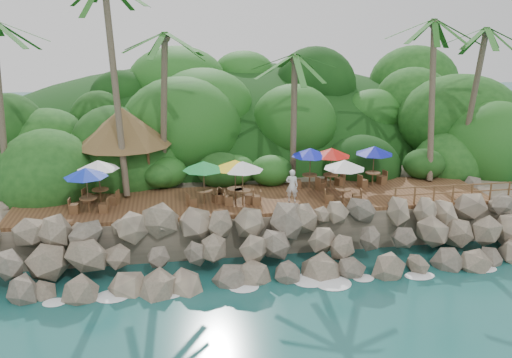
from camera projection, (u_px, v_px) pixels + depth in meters
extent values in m
plane|color=#19514F|center=(276.00, 286.00, 25.23)|extent=(140.00, 140.00, 0.00)
cube|color=gray|center=(235.00, 170.00, 40.04)|extent=(32.00, 25.20, 2.10)
ellipsoid|color=#143811|center=(225.00, 158.00, 47.43)|extent=(44.80, 28.00, 15.40)
cube|color=brown|center=(256.00, 200.00, 30.25)|extent=(26.00, 5.00, 0.20)
ellipsoid|color=white|center=(5.00, 303.00, 23.70)|extent=(1.20, 0.80, 0.06)
ellipsoid|color=white|center=(76.00, 298.00, 24.15)|extent=(1.20, 0.80, 0.06)
ellipsoid|color=white|center=(145.00, 293.00, 24.60)|extent=(1.20, 0.80, 0.06)
ellipsoid|color=white|center=(211.00, 288.00, 25.05)|extent=(1.20, 0.80, 0.06)
ellipsoid|color=white|center=(275.00, 283.00, 25.50)|extent=(1.20, 0.80, 0.06)
ellipsoid|color=white|center=(337.00, 278.00, 25.95)|extent=(1.20, 0.80, 0.06)
ellipsoid|color=white|center=(396.00, 274.00, 26.40)|extent=(1.20, 0.80, 0.06)
ellipsoid|color=white|center=(454.00, 269.00, 26.85)|extent=(1.20, 0.80, 0.06)
ellipsoid|color=white|center=(510.00, 265.00, 27.30)|extent=(1.20, 0.80, 0.06)
cylinder|color=brown|center=(1.00, 112.00, 29.30)|extent=(0.45, 1.63, 9.43)
cylinder|color=brown|center=(116.00, 90.00, 29.55)|extent=(1.02, 2.64, 11.51)
cylinder|color=brown|center=(164.00, 112.00, 31.37)|extent=(1.02, 0.96, 8.76)
ellipsoid|color=#23601E|center=(160.00, 33.00, 30.09)|extent=(6.00, 6.00, 2.40)
cylinder|color=brown|center=(294.00, 120.00, 32.15)|extent=(0.51, 0.66, 7.53)
ellipsoid|color=#23601E|center=(295.00, 55.00, 31.05)|extent=(6.00, 6.00, 2.40)
cylinder|color=brown|center=(432.00, 102.00, 32.62)|extent=(0.63, 2.16, 9.41)
ellipsoid|color=#23601E|center=(440.00, 19.00, 31.23)|extent=(6.00, 6.00, 2.40)
cylinder|color=brown|center=(472.00, 103.00, 33.82)|extent=(0.74, 1.22, 8.96)
ellipsoid|color=#23601E|center=(481.00, 28.00, 32.51)|extent=(6.00, 6.00, 2.40)
cylinder|color=brown|center=(99.00, 171.00, 30.97)|extent=(0.16, 0.16, 2.40)
cylinder|color=brown|center=(149.00, 169.00, 31.39)|extent=(0.16, 0.16, 2.40)
cylinder|color=brown|center=(104.00, 159.00, 33.61)|extent=(0.16, 0.16, 2.40)
cylinder|color=brown|center=(150.00, 157.00, 34.03)|extent=(0.16, 0.16, 2.40)
cone|color=brown|center=(123.00, 126.00, 31.83)|extent=(5.69, 5.69, 2.20)
cylinder|color=brown|center=(101.00, 197.00, 29.24)|extent=(0.08, 0.08, 0.78)
cylinder|color=brown|center=(100.00, 189.00, 29.12)|extent=(0.89, 0.89, 0.05)
cylinder|color=brown|center=(100.00, 183.00, 29.01)|extent=(0.05, 0.05, 2.33)
cone|color=white|center=(98.00, 165.00, 28.72)|extent=(2.22, 2.22, 0.48)
cube|color=brown|center=(88.00, 198.00, 29.39)|extent=(0.56, 0.56, 0.49)
cube|color=brown|center=(114.00, 200.00, 29.17)|extent=(0.56, 0.56, 0.49)
cylinder|color=brown|center=(89.00, 205.00, 27.88)|extent=(0.08, 0.08, 0.78)
cylinder|color=brown|center=(88.00, 198.00, 27.76)|extent=(0.89, 0.89, 0.05)
cylinder|color=brown|center=(88.00, 191.00, 27.65)|extent=(0.05, 0.05, 2.33)
cone|color=#0D26AC|center=(86.00, 172.00, 27.36)|extent=(2.22, 2.22, 0.48)
cube|color=brown|center=(74.00, 209.00, 27.86)|extent=(0.48, 0.48, 0.49)
cube|color=brown|center=(104.00, 208.00, 27.98)|extent=(0.48, 0.48, 0.49)
cylinder|color=brown|center=(243.00, 198.00, 29.05)|extent=(0.08, 0.08, 0.78)
cylinder|color=brown|center=(243.00, 191.00, 28.94)|extent=(0.89, 0.89, 0.05)
cylinder|color=brown|center=(243.00, 184.00, 28.83)|extent=(0.05, 0.05, 2.33)
cone|color=silver|center=(243.00, 166.00, 28.54)|extent=(2.22, 2.22, 0.48)
cube|color=brown|center=(229.00, 200.00, 29.08)|extent=(0.50, 0.50, 0.49)
cube|color=brown|center=(257.00, 200.00, 29.12)|extent=(0.50, 0.50, 0.49)
cylinder|color=brown|center=(372.00, 179.00, 32.30)|extent=(0.08, 0.08, 0.78)
cylinder|color=brown|center=(373.00, 173.00, 32.18)|extent=(0.89, 0.89, 0.05)
cylinder|color=brown|center=(373.00, 167.00, 32.07)|extent=(0.05, 0.05, 2.33)
cone|color=#0B1198|center=(374.00, 150.00, 31.78)|extent=(2.22, 2.22, 0.48)
cube|color=brown|center=(363.00, 183.00, 31.99)|extent=(0.57, 0.57, 0.49)
cube|color=brown|center=(382.00, 180.00, 32.69)|extent=(0.57, 0.57, 0.49)
cylinder|color=brown|center=(343.00, 196.00, 29.32)|extent=(0.08, 0.08, 0.78)
cylinder|color=brown|center=(343.00, 189.00, 29.21)|extent=(0.89, 0.89, 0.05)
cylinder|color=brown|center=(344.00, 182.00, 29.10)|extent=(0.05, 0.05, 2.33)
cone|color=white|center=(344.00, 164.00, 28.81)|extent=(2.22, 2.22, 0.48)
cube|color=brown|center=(329.00, 198.00, 29.39)|extent=(0.52, 0.52, 0.49)
cube|color=brown|center=(357.00, 199.00, 29.34)|extent=(0.52, 0.52, 0.49)
cylinder|color=brown|center=(330.00, 181.00, 31.87)|extent=(0.08, 0.08, 0.78)
cylinder|color=brown|center=(331.00, 175.00, 31.75)|extent=(0.89, 0.89, 0.05)
cylinder|color=brown|center=(331.00, 169.00, 31.64)|extent=(0.05, 0.05, 2.33)
cone|color=#BA120B|center=(332.00, 152.00, 31.35)|extent=(2.22, 2.22, 0.48)
cube|color=brown|center=(321.00, 186.00, 31.51)|extent=(0.59, 0.59, 0.49)
cube|color=brown|center=(340.00, 182.00, 32.31)|extent=(0.59, 0.59, 0.49)
cylinder|color=brown|center=(235.00, 196.00, 29.33)|extent=(0.08, 0.08, 0.78)
cylinder|color=brown|center=(235.00, 189.00, 29.21)|extent=(0.89, 0.89, 0.05)
cylinder|color=brown|center=(235.00, 182.00, 29.10)|extent=(0.05, 0.05, 2.33)
cone|color=yellow|center=(235.00, 164.00, 28.81)|extent=(2.22, 2.22, 0.48)
cube|color=brown|center=(222.00, 198.00, 29.39)|extent=(0.52, 0.52, 0.49)
cube|color=brown|center=(249.00, 199.00, 29.36)|extent=(0.52, 0.52, 0.49)
cylinder|color=brown|center=(204.00, 198.00, 29.08)|extent=(0.08, 0.08, 0.78)
cylinder|color=brown|center=(204.00, 190.00, 28.96)|extent=(0.89, 0.89, 0.05)
cylinder|color=brown|center=(204.00, 184.00, 28.86)|extent=(0.05, 0.05, 2.33)
cone|color=#0D7D2E|center=(204.00, 166.00, 28.56)|extent=(2.22, 2.22, 0.48)
cube|color=brown|center=(192.00, 202.00, 28.77)|extent=(0.57, 0.57, 0.49)
cube|color=brown|center=(217.00, 198.00, 29.48)|extent=(0.57, 0.57, 0.49)
cylinder|color=brown|center=(310.00, 181.00, 31.85)|extent=(0.08, 0.08, 0.78)
cylinder|color=brown|center=(310.00, 175.00, 31.73)|extent=(0.89, 0.89, 0.05)
cylinder|color=brown|center=(310.00, 169.00, 31.63)|extent=(0.05, 0.05, 2.33)
cone|color=#0D16B1|center=(310.00, 152.00, 31.33)|extent=(2.22, 2.22, 0.48)
cube|color=brown|center=(297.00, 184.00, 31.84)|extent=(0.48, 0.48, 0.49)
cube|color=brown|center=(322.00, 184.00, 31.95)|extent=(0.48, 0.48, 0.49)
cylinder|color=brown|center=(395.00, 196.00, 28.93)|extent=(0.10, 0.10, 1.00)
cylinder|color=brown|center=(415.00, 195.00, 29.09)|extent=(0.10, 0.10, 1.00)
cylinder|color=brown|center=(434.00, 194.00, 29.26)|extent=(0.10, 0.10, 1.00)
cylinder|color=brown|center=(453.00, 193.00, 29.42)|extent=(0.10, 0.10, 1.00)
cylinder|color=brown|center=(472.00, 192.00, 29.59)|extent=(0.10, 0.10, 1.00)
cylinder|color=brown|center=(491.00, 191.00, 29.75)|extent=(0.10, 0.10, 1.00)
cylinder|color=brown|center=(509.00, 190.00, 29.92)|extent=(0.10, 0.10, 1.00)
cube|color=brown|center=(463.00, 185.00, 29.38)|extent=(8.30, 0.06, 0.06)
cube|color=brown|center=(463.00, 192.00, 29.49)|extent=(8.30, 0.06, 0.06)
imported|color=silver|center=(292.00, 186.00, 29.35)|extent=(0.76, 0.61, 1.83)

